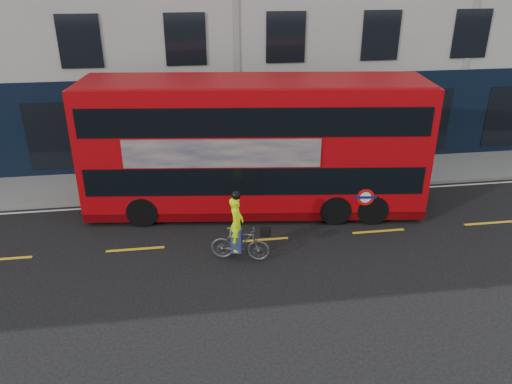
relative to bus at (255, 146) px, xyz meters
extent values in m
plane|color=black|center=(-0.16, -3.79, -2.42)|extent=(120.00, 120.00, 0.00)
cube|color=slate|center=(-0.16, 2.71, -2.36)|extent=(60.00, 3.00, 0.12)
cube|color=slate|center=(-0.16, 1.21, -2.36)|extent=(60.00, 0.12, 0.13)
cube|color=black|center=(-0.16, 4.19, -0.42)|extent=(50.00, 0.08, 4.00)
cube|color=silver|center=(-0.16, 0.91, -2.42)|extent=(58.00, 0.10, 0.01)
cube|color=#A8060C|center=(-0.04, 0.01, 0.15)|extent=(11.90, 4.09, 4.19)
cube|color=#540306|center=(-0.04, 0.01, -2.11)|extent=(11.90, 4.04, 0.32)
cube|color=black|center=(-0.04, 0.01, -0.78)|extent=(11.44, 4.07, 0.95)
cube|color=black|center=(-0.04, 0.01, 1.23)|extent=(11.44, 4.07, 0.95)
cube|color=maroon|center=(-0.04, 0.01, 2.26)|extent=(11.66, 3.96, 0.08)
cube|color=black|center=(5.76, -0.73, -0.78)|extent=(0.34, 2.37, 0.95)
cube|color=black|center=(5.76, -0.73, 1.23)|extent=(0.34, 2.37, 0.95)
cube|color=black|center=(-5.85, 0.74, -0.78)|extent=(0.34, 2.37, 0.95)
cube|color=tan|center=(-1.27, -1.20, 0.23)|extent=(6.32, 0.84, 0.95)
cylinder|color=red|center=(3.47, -1.80, -1.36)|extent=(0.59, 0.09, 0.59)
cylinder|color=white|center=(3.47, -1.81, -1.36)|extent=(0.38, 0.07, 0.38)
cube|color=#0C1459|center=(3.47, -1.81, -1.36)|extent=(0.74, 0.11, 0.10)
cylinder|color=black|center=(3.95, -0.50, -1.89)|extent=(1.39, 2.81, 1.06)
cylinder|color=black|center=(2.69, -0.34, -1.89)|extent=(1.39, 2.81, 1.06)
cylinder|color=black|center=(-3.83, 0.49, -1.89)|extent=(1.39, 2.81, 1.06)
imported|color=#494B4E|center=(-0.95, -3.36, -1.88)|extent=(1.87, 0.98, 1.08)
imported|color=#C4EB08|center=(-1.05, -3.33, -1.22)|extent=(0.56, 0.71, 1.70)
cube|color=black|center=(-0.22, -3.56, -1.43)|extent=(0.34, 0.30, 0.23)
cube|color=navy|center=(-1.05, -3.33, -1.75)|extent=(0.40, 0.46, 0.72)
sphere|color=black|center=(-1.05, -3.33, -0.29)|extent=(0.27, 0.27, 0.27)
camera|label=1|loc=(-2.36, -16.22, 5.73)|focal=35.00mm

